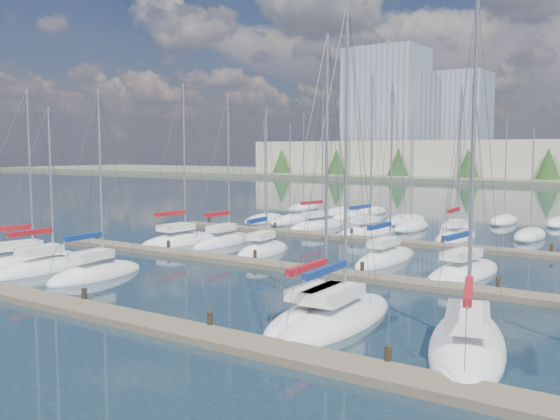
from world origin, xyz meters
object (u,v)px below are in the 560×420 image
Objects in this scene: sailboat_b at (45,268)px; sailboat_o at (366,232)px; sailboat_e at (337,318)px; sailboat_h at (180,241)px; sailboat_i at (224,242)px; sailboat_k at (386,258)px; sailboat_p at (456,236)px; sailboat_c at (96,274)px; sailboat_f at (467,344)px; sailboat_n at (318,226)px; sailboat_a at (23,262)px; sailboat_l at (464,273)px; sailboat_d at (318,315)px; sailboat_j at (263,251)px.

sailboat_o reaches higher than sailboat_b.
sailboat_h is at bearing 145.58° from sailboat_e.
sailboat_i is 14.03m from sailboat_k.
sailboat_i is 19.82m from sailboat_p.
sailboat_c is 26.76m from sailboat_o.
sailboat_n is (-23.68, 28.85, 0.02)m from sailboat_f.
sailboat_o is (6.78, 11.86, -0.00)m from sailboat_i.
sailboat_p is 34.33m from sailboat_a.
sailboat_n reaches higher than sailboat_a.
sailboat_c is 16.75m from sailboat_e.
sailboat_h is at bearing -174.76° from sailboat_l.
sailboat_a reaches higher than sailboat_b.
sailboat_k is 17.42m from sailboat_h.
sailboat_f is 32.60m from sailboat_o.
sailboat_c is 0.93× the size of sailboat_l.
sailboat_n is (-16.89, 28.48, 0.01)m from sailboat_d.
sailboat_f is at bearing -4.64° from sailboat_d.
sailboat_n is at bearing 88.38° from sailboat_c.
sailboat_n is at bearing 99.65° from sailboat_j.
sailboat_f is 0.93× the size of sailboat_o.
sailboat_c is at bearing -78.65° from sailboat_n.
sailboat_o is at bearing 77.20° from sailboat_j.
sailboat_l is (22.27, 13.21, 0.00)m from sailboat_b.
sailboat_o is (-10.95, 26.99, 0.00)m from sailboat_d.
sailboat_j is (7.50, 13.05, 0.01)m from sailboat_b.
sailboat_f reaches higher than sailboat_j.
sailboat_d is 0.98× the size of sailboat_h.
sailboat_p is (12.51, 28.05, 0.00)m from sailboat_c.
sailboat_j is (-1.57, -13.78, -0.00)m from sailboat_o.
sailboat_e is at bearing 2.60° from sailboat_d.
sailboat_h is at bearing -155.98° from sailboat_i.
sailboat_b is 15.05m from sailboat_j.
sailboat_p reaches higher than sailboat_k.
sailboat_c is at bearing 174.83° from sailboat_e.
sailboat_d is 13.56m from sailboat_l.
sailboat_d reaches higher than sailboat_c.
sailboat_b is 22.22m from sailboat_k.
sailboat_e is at bearing -29.40° from sailboat_h.
sailboat_d is at bearing 160.73° from sailboat_f.
sailboat_d reaches higher than sailboat_j.
sailboat_p is at bearing 53.03° from sailboat_j.
sailboat_k is at bearing 40.67° from sailboat_b.
sailboat_h is 1.11× the size of sailboat_a.
sailboat_d is at bearing -178.92° from sailboat_e.
sailboat_a is (-29.64, 0.86, -0.00)m from sailboat_f.
sailboat_a is (-19.53, -28.24, -0.01)m from sailboat_p.
sailboat_f reaches higher than sailboat_n.
sailboat_c reaches higher than sailboat_b.
sailboat_e is at bearing -84.67° from sailboat_p.
sailboat_k is (16.32, 15.08, 0.02)m from sailboat_b.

